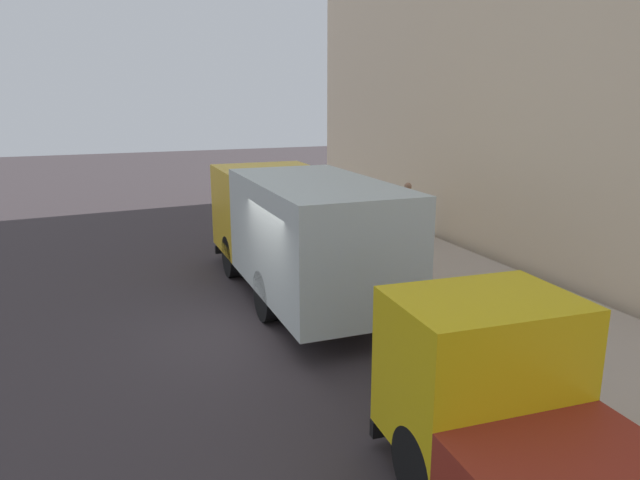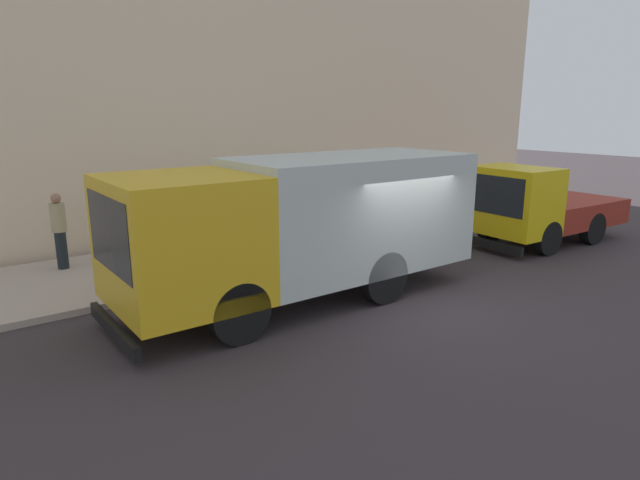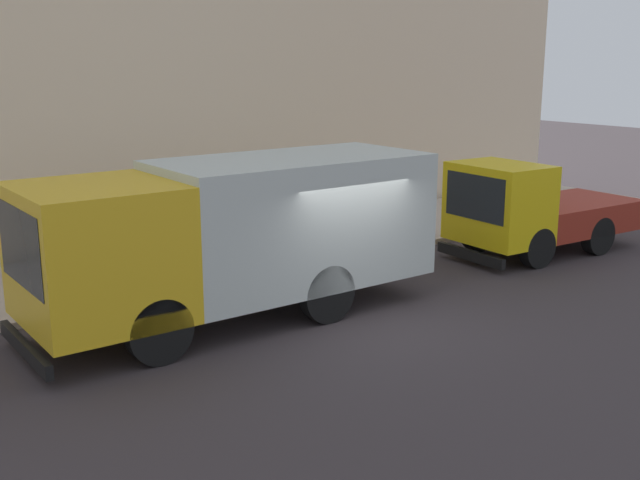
{
  "view_description": "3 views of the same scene",
  "coord_description": "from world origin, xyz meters",
  "px_view_note": "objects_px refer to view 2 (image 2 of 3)",
  "views": [
    {
      "loc": [
        -3.22,
        -10.63,
        4.63
      ],
      "look_at": [
        0.99,
        -0.04,
        1.79
      ],
      "focal_mm": 32.8,
      "sensor_mm": 36.0,
      "label": 1
    },
    {
      "loc": [
        -7.52,
        7.88,
        3.86
      ],
      "look_at": [
        1.08,
        1.36,
        1.23
      ],
      "focal_mm": 30.3,
      "sensor_mm": 36.0,
      "label": 2
    },
    {
      "loc": [
        -10.53,
        8.65,
        4.74
      ],
      "look_at": [
        1.38,
        -0.32,
        1.15
      ],
      "focal_mm": 43.04,
      "sensor_mm": 36.0,
      "label": 3
    }
  ],
  "objects_px": {
    "large_utility_truck": "(304,221)",
    "pedestrian_walking": "(59,229)",
    "street_sign_post": "(279,209)",
    "traffic_cone_orange": "(135,273)",
    "small_flatbed_truck": "(537,208)"
  },
  "relations": [
    {
      "from": "large_utility_truck",
      "to": "pedestrian_walking",
      "type": "height_order",
      "value": "large_utility_truck"
    },
    {
      "from": "pedestrian_walking",
      "to": "street_sign_post",
      "type": "relative_size",
      "value": 0.79
    },
    {
      "from": "pedestrian_walking",
      "to": "large_utility_truck",
      "type": "bearing_deg",
      "value": -55.61
    },
    {
      "from": "large_utility_truck",
      "to": "traffic_cone_orange",
      "type": "distance_m",
      "value": 3.87
    },
    {
      "from": "traffic_cone_orange",
      "to": "street_sign_post",
      "type": "distance_m",
      "value": 3.59
    },
    {
      "from": "small_flatbed_truck",
      "to": "street_sign_post",
      "type": "distance_m",
      "value": 7.75
    },
    {
      "from": "small_flatbed_truck",
      "to": "traffic_cone_orange",
      "type": "distance_m",
      "value": 11.16
    },
    {
      "from": "small_flatbed_truck",
      "to": "street_sign_post",
      "type": "bearing_deg",
      "value": 76.01
    },
    {
      "from": "pedestrian_walking",
      "to": "traffic_cone_orange",
      "type": "xyz_separation_m",
      "value": [
        -2.39,
        -0.93,
        -0.66
      ]
    },
    {
      "from": "large_utility_truck",
      "to": "pedestrian_walking",
      "type": "distance_m",
      "value": 6.12
    },
    {
      "from": "pedestrian_walking",
      "to": "street_sign_post",
      "type": "xyz_separation_m",
      "value": [
        -2.84,
        -4.33,
        0.41
      ]
    },
    {
      "from": "large_utility_truck",
      "to": "street_sign_post",
      "type": "relative_size",
      "value": 3.33
    },
    {
      "from": "traffic_cone_orange",
      "to": "large_utility_truck",
      "type": "bearing_deg",
      "value": -133.99
    },
    {
      "from": "large_utility_truck",
      "to": "small_flatbed_truck",
      "type": "height_order",
      "value": "large_utility_truck"
    },
    {
      "from": "small_flatbed_truck",
      "to": "large_utility_truck",
      "type": "bearing_deg",
      "value": 91.88
    }
  ]
}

